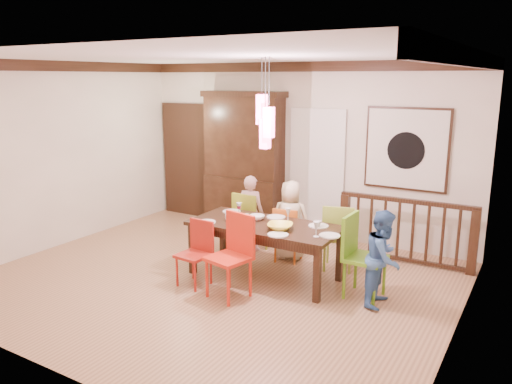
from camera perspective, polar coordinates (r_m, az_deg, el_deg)
The scene contains 37 objects.
floor at distance 6.81m, azimuth -4.65°, elevation -10.00°, with size 6.00×6.00×0.00m, color #906446.
ceiling at distance 6.27m, azimuth -5.15°, elevation 15.19°, with size 6.00×6.00×0.00m, color white.
wall_back at distance 8.51m, azimuth 4.96°, elevation 4.82°, with size 6.00×6.00×0.00m, color beige.
wall_left at distance 8.47m, azimuth -21.69°, elevation 3.90°, with size 5.00×5.00×0.00m, color beige.
wall_right at distance 5.27m, azimuth 22.72°, elevation -1.24°, with size 5.00×5.00×0.00m, color beige.
crown_molding at distance 6.27m, azimuth -5.13°, elevation 14.46°, with size 6.00×5.00×0.16m, color black, non-canonical shape.
panel_door at distance 9.80m, azimuth -7.96°, elevation 3.46°, with size 1.04×0.07×2.24m, color black.
white_doorway at distance 8.40m, azimuth 6.96°, elevation 1.89°, with size 0.97×0.05×2.22m, color silver.
painting at distance 7.85m, azimuth 16.81°, elevation 4.72°, with size 1.25×0.06×1.25m.
pendant_cluster at distance 6.39m, azimuth 1.07°, elevation 8.08°, with size 0.27×0.21×1.14m.
dining_table at distance 6.67m, azimuth 1.01°, elevation -4.37°, with size 2.03×0.94×0.75m.
chair_far_left at distance 7.70m, azimuth -0.57°, elevation -2.93°, with size 0.45×0.45×0.94m.
chair_far_mid at distance 7.33m, azimuth 3.75°, elevation -4.36°, with size 0.42×0.42×0.82m.
chair_far_right at distance 7.09m, azimuth 9.49°, elevation -4.50°, with size 0.53×0.53×0.95m.
chair_near_left at distance 6.51m, azimuth -7.17°, elevation -6.57°, with size 0.41×0.41×0.85m.
chair_near_mid at distance 6.10m, azimuth -3.18°, elevation -6.79°, with size 0.55×0.55×1.03m.
chair_end_right at distance 6.24m, azimuth 12.43°, elevation -6.67°, with size 0.48×0.48×1.03m.
china_hutch at distance 8.84m, azimuth -1.39°, elevation 3.61°, with size 1.53×0.46×2.42m.
balustrade at distance 7.55m, azimuth 16.71°, elevation -4.16°, with size 1.96×0.13×0.96m.
person_far_left at distance 7.75m, azimuth -0.63°, elevation -2.41°, with size 0.43×0.28×1.19m, color beige.
person_far_mid at distance 7.40m, azimuth 3.94°, elevation -3.20°, with size 0.58×0.38×1.19m, color beige.
person_end_right at distance 6.10m, azimuth 14.37°, elevation -7.33°, with size 0.56×0.44×1.16m, color #3A66A2.
serving_bowl at distance 6.40m, azimuth 2.77°, elevation -3.95°, with size 0.33×0.33×0.08m, color yellow.
small_bowl at distance 6.82m, azimuth 0.11°, elevation -2.93°, with size 0.21×0.21×0.07m, color white.
cup_left at distance 6.76m, azimuth -3.02°, elevation -2.93°, with size 0.13×0.13×0.10m, color silver.
cup_right at distance 6.51m, azimuth 7.03°, elevation -3.68°, with size 0.10×0.10×0.09m, color silver.
plate_far_left at distance 7.23m, azimuth -2.80°, elevation -2.23°, with size 0.26×0.26×0.01m, color white.
plate_far_mid at distance 6.94m, azimuth 2.30°, elevation -2.87°, with size 0.26×0.26×0.01m, color white.
plate_far_right at distance 6.58m, azimuth 7.15°, elevation -3.86°, with size 0.26×0.26×0.01m, color white.
plate_near_left at distance 6.73m, azimuth -5.75°, elevation -3.44°, with size 0.26×0.26×0.01m, color white.
plate_near_mid at distance 6.18m, azimuth 2.53°, elevation -4.89°, with size 0.26×0.26×0.01m, color white.
plate_end_right at distance 6.21m, azimuth 8.41°, elevation -4.95°, with size 0.26×0.26×0.01m, color white.
wine_glass_a at distance 7.00m, azimuth -1.97°, elevation -1.99°, with size 0.08×0.08×0.19m, color #590C19, non-canonical shape.
wine_glass_b at distance 6.73m, azimuth 3.68°, elevation -2.63°, with size 0.08×0.08×0.19m, color silver, non-canonical shape.
wine_glass_c at distance 6.43m, azimuth -1.13°, elevation -3.35°, with size 0.08×0.08×0.19m, color #590C19, non-canonical shape.
wine_glass_d at distance 6.14m, azimuth 6.89°, elevation -4.25°, with size 0.08×0.08×0.19m, color silver, non-canonical shape.
napkin at distance 6.41m, azimuth -1.63°, elevation -4.23°, with size 0.18×0.14×0.01m, color #D83359.
Camera 1 is at (3.66, -5.09, 2.66)m, focal length 35.00 mm.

